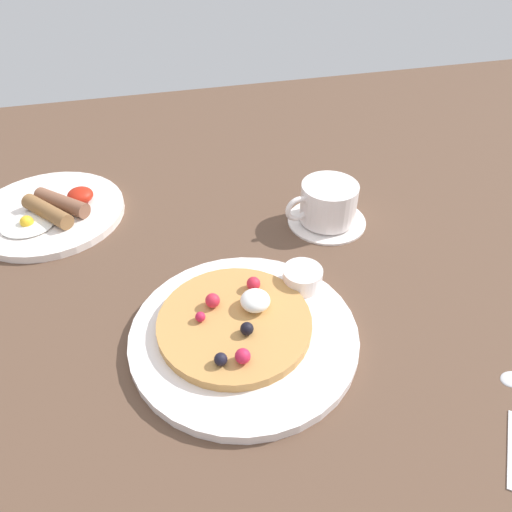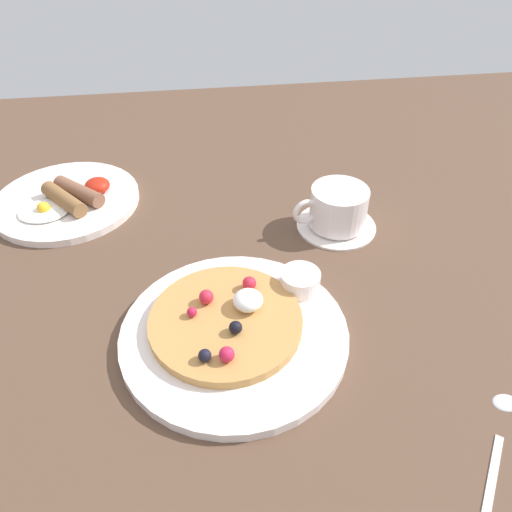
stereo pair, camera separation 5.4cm
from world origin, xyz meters
TOP-DOWN VIEW (x-y plane):
  - ground_plane at (0.00, 0.00)cm, footprint 196.91×137.55cm
  - pancake_plate at (-1.08, -10.25)cm, footprint 27.32×27.32cm
  - pancake_with_berries at (-1.83, -9.23)cm, footprint 18.48×18.48cm
  - syrup_ramekin at (8.14, -4.22)cm, footprint 5.18×5.18cm
  - breakfast_plate at (-25.49, 22.16)cm, footprint 23.44×23.44cm
  - fried_breakfast at (-24.21, 20.72)cm, footprint 13.80×11.04cm
  - coffee_saucer at (16.94, 9.90)cm, footprint 12.24×12.24cm
  - coffee_cup at (16.79, 9.87)cm, footprint 11.71×8.66cm
  - teaspoon at (24.82, -25.84)cm, footprint 9.66×12.06cm

SIDE VIEW (x-z plane):
  - ground_plane at x=0.00cm, z-range -3.00..0.00cm
  - teaspoon at x=24.82cm, z-range -0.05..0.55cm
  - coffee_saucer at x=16.94cm, z-range 0.00..0.69cm
  - breakfast_plate at x=-25.49cm, z-range 0.00..1.23cm
  - pancake_plate at x=-1.08cm, z-range 0.00..1.35cm
  - pancake_with_berries at x=-1.83cm, z-range 0.44..3.90cm
  - fried_breakfast at x=-24.21cm, z-range 0.93..3.60cm
  - syrup_ramekin at x=8.14cm, z-range 1.39..3.97cm
  - coffee_cup at x=16.79cm, z-range 0.80..6.83cm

